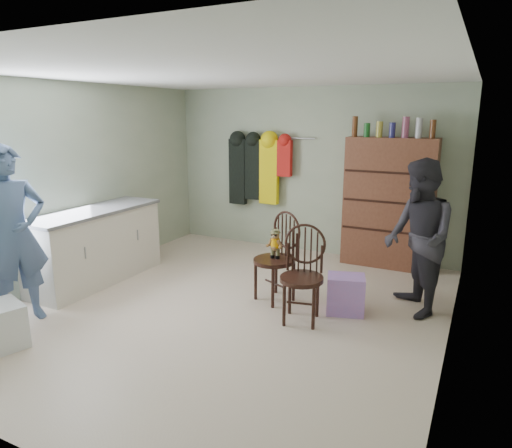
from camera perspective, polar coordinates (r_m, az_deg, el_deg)
The scene contains 10 objects.
ground_plane at distance 5.18m, azimuth -3.53°, elevation -10.45°, with size 5.00×5.00×0.00m, color beige.
room_walls at distance 5.22m, azimuth -0.82°, elevation 7.78°, with size 5.00×5.00×5.00m.
counter at distance 6.18m, azimuth -19.43°, elevation -2.53°, with size 0.64×1.86×0.94m.
chair_front at distance 5.22m, azimuth 2.78°, elevation -3.49°, with size 0.61×0.61×1.03m.
chair_far at distance 4.74m, azimuth 5.86°, elevation -5.78°, with size 0.53×0.53×1.01m.
striped_bag at distance 5.08m, azimuth 11.13°, elevation -8.62°, with size 0.39×0.31×0.42m, color pink.
person_left at distance 5.20m, azimuth -28.09°, elevation -1.27°, with size 0.67×0.44×1.83m, color slate.
person_right at distance 5.09m, azimuth 19.63°, elevation -1.67°, with size 0.81×0.63×1.67m, color #2D2B33.
dresser at distance 6.58m, azimuth 16.24°, elevation 2.61°, with size 1.20×0.39×2.08m.
coat_rack at distance 7.26m, azimuth 0.16°, elevation 6.83°, with size 1.42×0.12×1.09m.
Camera 1 is at (2.41, -4.07, 2.11)m, focal length 32.00 mm.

